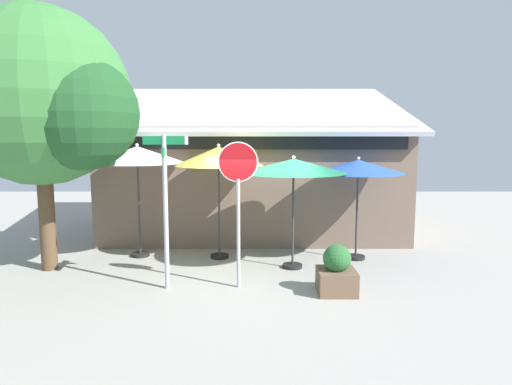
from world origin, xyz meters
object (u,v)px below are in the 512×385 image
at_px(patio_umbrella_ivory_left, 136,156).
at_px(patio_umbrella_royal_blue_far_right, 357,168).
at_px(patio_umbrella_forest_green_right, 292,167).
at_px(shade_tree, 45,100).
at_px(stop_sign, 237,187).
at_px(street_sign_post, 164,197).
at_px(patio_umbrella_mustard_center, 217,157).
at_px(sidewalk_planter, 335,272).

relative_size(patio_umbrella_ivory_left, patio_umbrella_royal_blue_far_right, 1.13).
relative_size(patio_umbrella_forest_green_right, shade_tree, 0.44).
distance_m(patio_umbrella_forest_green_right, patio_umbrella_royal_blue_far_right, 1.74).
distance_m(patio_umbrella_ivory_left, patio_umbrella_forest_green_right, 3.79).
relative_size(stop_sign, patio_umbrella_forest_green_right, 1.13).
xyz_separation_m(patio_umbrella_ivory_left, patio_umbrella_forest_green_right, (3.66, -0.97, -0.20)).
bearing_deg(street_sign_post, patio_umbrella_mustard_center, 69.03).
relative_size(stop_sign, sidewalk_planter, 3.05).
xyz_separation_m(street_sign_post, shade_tree, (-2.66, 1.16, 1.89)).
relative_size(patio_umbrella_royal_blue_far_right, sidewalk_planter, 2.63).
bearing_deg(sidewalk_planter, patio_umbrella_ivory_left, 149.29).
relative_size(patio_umbrella_ivory_left, sidewalk_planter, 2.96).
height_order(patio_umbrella_mustard_center, patio_umbrella_royal_blue_far_right, patio_umbrella_mustard_center).
xyz_separation_m(patio_umbrella_forest_green_right, patio_umbrella_royal_blue_far_right, (1.58, 0.73, -0.07)).
bearing_deg(shade_tree, patio_umbrella_royal_blue_far_right, 7.82).
bearing_deg(street_sign_post, sidewalk_planter, -4.62).
height_order(patio_umbrella_mustard_center, patio_umbrella_forest_green_right, patio_umbrella_mustard_center).
xyz_separation_m(street_sign_post, patio_umbrella_mustard_center, (0.84, 2.18, 0.65)).
xyz_separation_m(patio_umbrella_ivory_left, shade_tree, (-1.54, -1.17, 1.22)).
height_order(street_sign_post, sidewalk_planter, street_sign_post).
relative_size(stop_sign, shade_tree, 0.50).
xyz_separation_m(patio_umbrella_mustard_center, patio_umbrella_royal_blue_far_right, (3.28, -0.09, -0.24)).
xyz_separation_m(patio_umbrella_mustard_center, shade_tree, (-3.50, -1.02, 1.25)).
height_order(stop_sign, patio_umbrella_mustard_center, stop_sign).
height_order(street_sign_post, shade_tree, shade_tree).
bearing_deg(patio_umbrella_ivory_left, sidewalk_planter, -30.71).
bearing_deg(patio_umbrella_ivory_left, patio_umbrella_mustard_center, -4.22).
bearing_deg(street_sign_post, shade_tree, 156.50).
bearing_deg(patio_umbrella_forest_green_right, sidewalk_planter, -66.66).
relative_size(street_sign_post, patio_umbrella_forest_green_right, 1.18).
distance_m(street_sign_post, patio_umbrella_royal_blue_far_right, 4.63).
height_order(patio_umbrella_ivory_left, patio_umbrella_royal_blue_far_right, patio_umbrella_ivory_left).
bearing_deg(stop_sign, patio_umbrella_royal_blue_far_right, 36.48).
distance_m(shade_tree, sidewalk_planter, 6.90).
height_order(patio_umbrella_ivory_left, patio_umbrella_mustard_center, patio_umbrella_ivory_left).
relative_size(patio_umbrella_ivory_left, shade_tree, 0.49).
bearing_deg(patio_umbrella_mustard_center, street_sign_post, -110.97).
height_order(street_sign_post, patio_umbrella_forest_green_right, street_sign_post).
relative_size(patio_umbrella_ivory_left, patio_umbrella_forest_green_right, 1.10).
bearing_deg(sidewalk_planter, patio_umbrella_forest_green_right, 113.34).
height_order(patio_umbrella_royal_blue_far_right, sidewalk_planter, patio_umbrella_royal_blue_far_right).
height_order(street_sign_post, patio_umbrella_mustard_center, street_sign_post).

